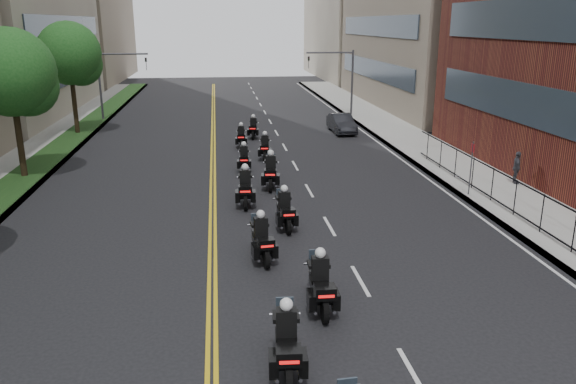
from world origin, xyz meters
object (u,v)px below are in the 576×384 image
motorcycle_3 (321,286)px  motorcycle_8 (244,159)px  motorcycle_2 (287,344)px  motorcycle_9 (265,148)px  motorcycle_10 (241,137)px  motorcycle_7 (271,173)px  pedestrian_c (517,168)px  parked_sedan (342,123)px  motorcycle_11 (253,129)px  motorcycle_5 (285,212)px  motorcycle_6 (245,189)px  motorcycle_4 (262,241)px

motorcycle_3 → motorcycle_8: bearing=96.4°
motorcycle_2 → motorcycle_9: size_ratio=1.10×
motorcycle_3 → motorcycle_10: size_ratio=1.13×
motorcycle_7 → pedestrian_c: size_ratio=1.57×
parked_sedan → pedestrian_c: 16.07m
motorcycle_7 → motorcycle_11: motorcycle_7 is taller
motorcycle_9 → motorcycle_10: bearing=116.0°
motorcycle_5 → motorcycle_7: (-0.01, 5.71, 0.06)m
motorcycle_2 → pedestrian_c: (13.20, 13.96, 0.24)m
motorcycle_2 → motorcycle_3: motorcycle_2 is taller
motorcycle_8 → parked_sedan: bearing=56.7°
motorcycle_3 → motorcycle_6: bearing=100.8°
parked_sedan → motorcycle_5: bearing=-110.3°
motorcycle_3 → motorcycle_5: size_ratio=1.05×
motorcycle_8 → pedestrian_c: pedestrian_c is taller
motorcycle_4 → motorcycle_6: motorcycle_6 is taller
motorcycle_7 → parked_sedan: bearing=71.4°
motorcycle_3 → motorcycle_4: (-1.36, 3.68, -0.03)m
motorcycle_6 → motorcycle_8: size_ratio=1.15×
motorcycle_7 → motorcycle_10: size_ratio=1.17×
motorcycle_5 → motorcycle_9: bearing=86.2°
motorcycle_9 → motorcycle_10: (-1.25, 3.57, -0.02)m
motorcycle_6 → pedestrian_c: size_ratio=1.56×
motorcycle_10 → parked_sedan: size_ratio=0.52×
motorcycle_6 → motorcycle_10: 12.31m
parked_sedan → motorcycle_10: bearing=-153.4°
motorcycle_6 → pedestrian_c: 13.54m
motorcycle_9 → motorcycle_10: motorcycle_9 is taller
motorcycle_10 → parked_sedan: (7.60, 4.09, 0.05)m
motorcycle_8 → pedestrian_c: (13.23, -4.75, 0.32)m
motorcycle_5 → pedestrian_c: size_ratio=1.45×
motorcycle_4 → motorcycle_9: bearing=78.5°
motorcycle_7 → pedestrian_c: bearing=0.9°
motorcycle_3 → motorcycle_6: size_ratio=0.97×
motorcycle_2 → parked_sedan: 30.06m
motorcycle_6 → motorcycle_7: (1.38, 2.58, 0.01)m
motorcycle_3 → motorcycle_4: bearing=111.9°
motorcycle_4 → motorcycle_7: size_ratio=0.93×
motorcycle_11 → motorcycle_8: bearing=-89.6°
motorcycle_2 → motorcycle_6: motorcycle_6 is taller
motorcycle_6 → motorcycle_10: (0.38, 12.31, -0.10)m
motorcycle_8 → motorcycle_9: motorcycle_9 is taller
motorcycle_7 → motorcycle_11: bearing=97.0°
motorcycle_5 → motorcycle_7: size_ratio=0.92×
parked_sedan → pedestrian_c: (5.50, -15.10, 0.28)m
motorcycle_9 → motorcycle_8: bearing=-110.5°
motorcycle_10 → motorcycle_3: bearing=-83.9°
motorcycle_3 → motorcycle_7: 12.38m
motorcycle_3 → motorcycle_8: (-1.34, 15.86, -0.08)m
motorcycle_4 → parked_sedan: size_ratio=0.57×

